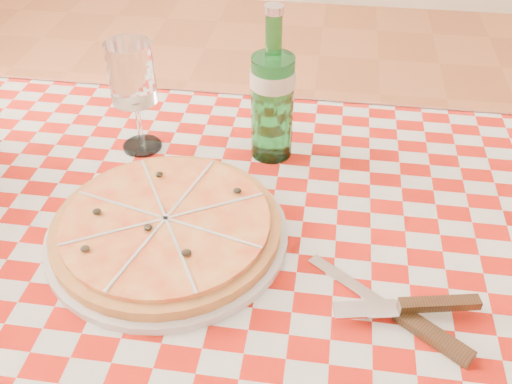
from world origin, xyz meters
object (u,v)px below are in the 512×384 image
pizza_plate (167,226)px  wine_glass (135,98)px  water_bottle (273,86)px  dining_table (263,295)px

pizza_plate → wine_glass: 0.26m
water_bottle → wine_glass: water_bottle is taller
pizza_plate → wine_glass: size_ratio=1.79×
pizza_plate → water_bottle: water_bottle is taller
pizza_plate → wine_glass: (-0.11, 0.23, 0.08)m
dining_table → wine_glass: size_ratio=5.95×
dining_table → water_bottle: size_ratio=4.43×
dining_table → wine_glass: wine_glass is taller
pizza_plate → water_bottle: (0.13, 0.24, 0.11)m
dining_table → wine_glass: (-0.26, 0.23, 0.20)m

